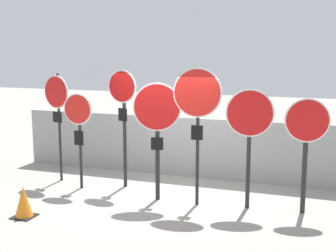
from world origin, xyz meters
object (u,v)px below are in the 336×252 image
at_px(stop_sign_2, 123,105).
at_px(stop_sign_6, 306,135).
at_px(stop_sign_3, 157,120).
at_px(stop_sign_1, 78,120).
at_px(stop_sign_4, 197,104).
at_px(stop_sign_0, 57,102).
at_px(stop_sign_5, 249,125).
at_px(traffic_cone_0, 24,202).

distance_m(stop_sign_2, stop_sign_6, 3.86).
distance_m(stop_sign_2, stop_sign_3, 1.19).
xyz_separation_m(stop_sign_1, stop_sign_6, (4.67, -0.03, -0.02)).
distance_m(stop_sign_1, stop_sign_4, 2.74).
relative_size(stop_sign_0, stop_sign_5, 1.07).
distance_m(stop_sign_0, stop_sign_4, 3.48).
xyz_separation_m(stop_sign_3, stop_sign_4, (0.83, -0.04, 0.34)).
bearing_deg(stop_sign_0, stop_sign_3, 4.31).
relative_size(stop_sign_4, stop_sign_5, 1.17).
relative_size(stop_sign_0, stop_sign_3, 1.04).
height_order(stop_sign_6, traffic_cone_0, stop_sign_6).
relative_size(stop_sign_1, stop_sign_2, 0.81).
bearing_deg(stop_sign_3, stop_sign_4, -17.22).
distance_m(stop_sign_1, traffic_cone_0, 2.23).
bearing_deg(stop_sign_6, stop_sign_3, 174.71).
height_order(stop_sign_5, stop_sign_6, stop_sign_5).
xyz_separation_m(stop_sign_0, stop_sign_3, (2.60, -0.55, -0.19)).
relative_size(stop_sign_1, stop_sign_5, 0.91).
relative_size(stop_sign_3, stop_sign_6, 1.10).
height_order(stop_sign_1, stop_sign_3, stop_sign_3).
height_order(stop_sign_3, traffic_cone_0, stop_sign_3).
xyz_separation_m(stop_sign_1, traffic_cone_0, (-0.10, -1.87, -1.22)).
bearing_deg(stop_sign_6, stop_sign_2, 164.67).
height_order(stop_sign_0, traffic_cone_0, stop_sign_0).
xyz_separation_m(stop_sign_2, traffic_cone_0, (-0.96, -2.29, -1.54)).
bearing_deg(traffic_cone_0, stop_sign_0, 106.03).
relative_size(stop_sign_6, traffic_cone_0, 3.74).
bearing_deg(stop_sign_6, stop_sign_4, 177.34).
bearing_deg(stop_sign_4, stop_sign_2, 157.45).
bearing_deg(stop_sign_0, stop_sign_1, -9.80).
bearing_deg(stop_sign_4, stop_sign_3, 174.12).
height_order(stop_sign_2, stop_sign_3, stop_sign_2).
bearing_deg(stop_sign_5, stop_sign_0, 164.67).
bearing_deg(stop_sign_1, stop_sign_2, 28.35).
xyz_separation_m(stop_sign_0, stop_sign_4, (3.43, -0.60, 0.15)).
distance_m(stop_sign_1, stop_sign_6, 4.67).
relative_size(stop_sign_4, traffic_cone_0, 4.64).
distance_m(stop_sign_2, stop_sign_4, 1.95).
relative_size(stop_sign_1, stop_sign_4, 0.78).
bearing_deg(stop_sign_5, stop_sign_6, -5.13).
distance_m(stop_sign_0, stop_sign_6, 5.44).
xyz_separation_m(stop_sign_4, traffic_cone_0, (-2.79, -1.63, -1.70)).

